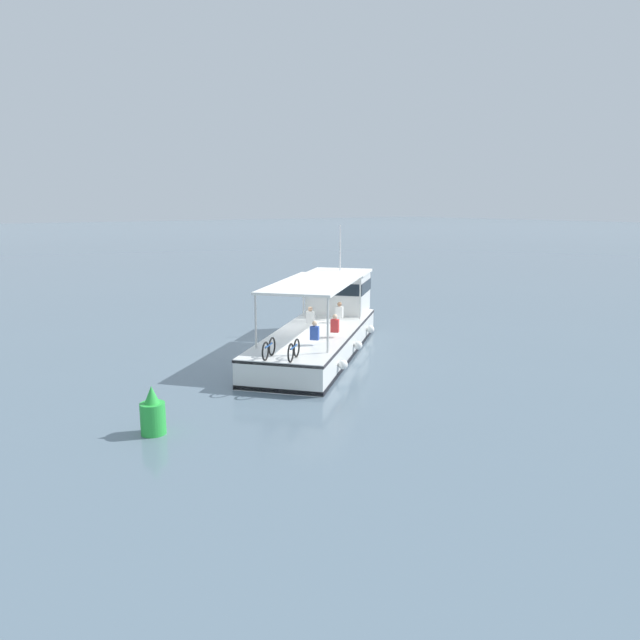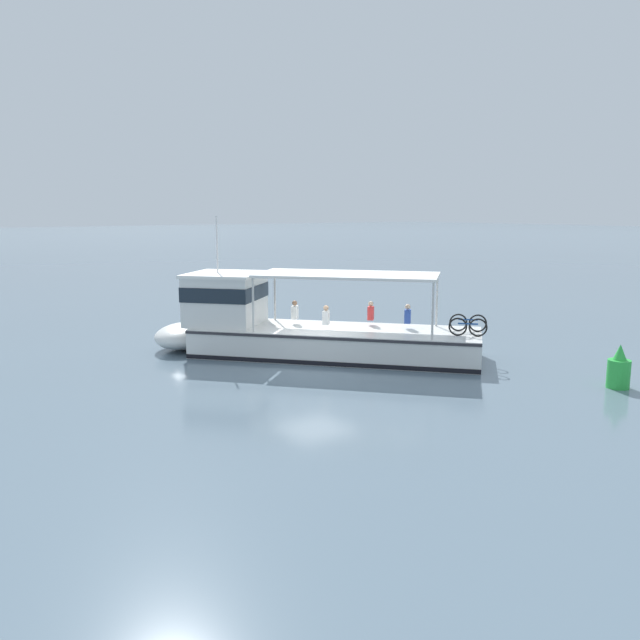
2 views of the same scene
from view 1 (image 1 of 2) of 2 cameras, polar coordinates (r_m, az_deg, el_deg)
name	(u,v)px [view 1 (image 1 of 2)]	position (r m, az deg, el deg)	size (l,w,h in m)	color
ground_plane	(292,350)	(25.80, -2.79, -2.94)	(400.00, 400.00, 0.00)	slate
ferry_main	(326,324)	(26.26, 0.55, -0.40)	(10.62, 11.66, 5.32)	white
channel_buoy	(153,414)	(17.11, -16.07, -8.89)	(0.70, 0.70, 1.40)	green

